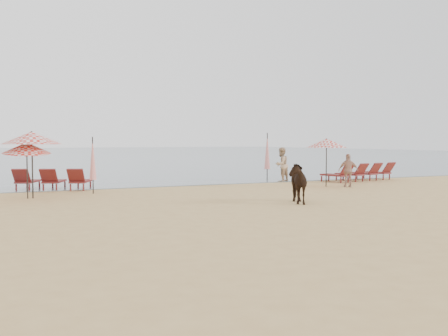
# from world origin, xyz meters

# --- Properties ---
(ground) EXTENTS (120.00, 120.00, 0.00)m
(ground) POSITION_xyz_m (0.00, 0.00, 0.00)
(ground) COLOR tan
(ground) RESTS_ON ground
(sea) EXTENTS (160.00, 140.00, 0.06)m
(sea) POSITION_xyz_m (0.00, 80.00, 0.00)
(sea) COLOR #51606B
(sea) RESTS_ON ground
(lounger_cluster_left) EXTENTS (3.35, 2.70, 0.64)m
(lounger_cluster_left) POSITION_xyz_m (-5.53, 10.56, 0.45)
(lounger_cluster_left) COLOR maroon
(lounger_cluster_left) RESTS_ON ground
(lounger_cluster_right) EXTENTS (4.36, 2.54, 0.65)m
(lounger_cluster_right) POSITION_xyz_m (9.73, 9.08, 0.45)
(lounger_cluster_right) COLOR maroon
(lounger_cluster_right) RESTS_ON ground
(umbrella_open_left_a) EXTENTS (2.16, 2.16, 2.46)m
(umbrella_open_left_a) POSITION_xyz_m (-6.50, 7.67, 2.21)
(umbrella_open_left_a) COLOR black
(umbrella_open_left_a) RESTS_ON ground
(umbrella_open_left_b) EXTENTS (1.68, 1.71, 2.14)m
(umbrella_open_left_b) POSITION_xyz_m (-6.68, 7.60, 1.85)
(umbrella_open_left_b) COLOR black
(umbrella_open_left_b) RESTS_ON ground
(umbrella_open_right) EXTENTS (1.82, 1.82, 2.22)m
(umbrella_open_right) POSITION_xyz_m (6.10, 7.06, 2.00)
(umbrella_open_right) COLOR black
(umbrella_open_right) RESTS_ON ground
(umbrella_closed_left) EXTENTS (0.28, 0.28, 2.27)m
(umbrella_closed_left) POSITION_xyz_m (-4.20, 8.42, 1.40)
(umbrella_closed_left) COLOR black
(umbrella_closed_left) RESTS_ON ground
(umbrella_closed_right) EXTENTS (0.31, 0.31, 2.53)m
(umbrella_closed_right) POSITION_xyz_m (5.32, 11.20, 1.56)
(umbrella_closed_right) COLOR black
(umbrella_closed_right) RESTS_ON ground
(cow) EXTENTS (1.26, 1.80, 1.39)m
(cow) POSITION_xyz_m (1.52, 2.53, 0.69)
(cow) COLOR black
(cow) RESTS_ON ground
(beachgoer_right_a) EXTENTS (1.06, 0.96, 1.78)m
(beachgoer_right_a) POSITION_xyz_m (5.62, 10.26, 0.89)
(beachgoer_right_a) COLOR tan
(beachgoer_right_a) RESTS_ON ground
(beachgoer_right_b) EXTENTS (0.96, 0.76, 1.52)m
(beachgoer_right_b) POSITION_xyz_m (6.91, 6.50, 0.76)
(beachgoer_right_b) COLOR tan
(beachgoer_right_b) RESTS_ON ground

